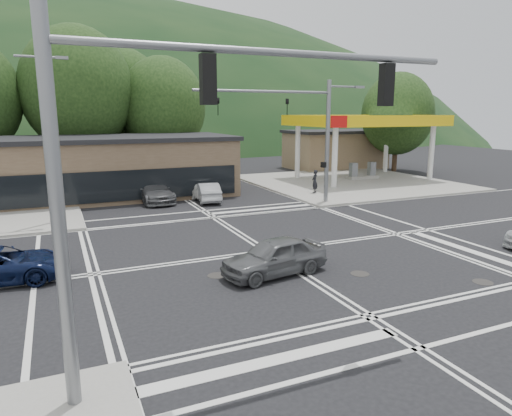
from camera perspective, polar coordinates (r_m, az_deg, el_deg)
name	(u,v)px	position (r m, az deg, el deg)	size (l,w,h in m)	color
ground	(267,251)	(20.05, 1.35, -5.43)	(120.00, 120.00, 0.00)	black
sidewalk_ne	(350,182)	(40.19, 11.68, 3.17)	(16.00, 16.00, 0.15)	gray
gas_station_canopy	(365,123)	(41.75, 13.44, 10.26)	(12.32, 8.34, 5.75)	silver
convenience_store	(335,151)	(50.99, 9.85, 7.09)	(10.00, 6.00, 3.80)	#846B4F
commercial_row	(58,171)	(34.54, -23.47, 4.28)	(24.00, 8.00, 4.00)	brown
hill_north	(93,140)	(107.79, -19.66, 7.97)	(252.00, 126.00, 140.00)	black
tree_n_b	(77,90)	(41.42, -21.45, 13.58)	(9.00, 9.00, 12.98)	#382619
tree_n_c	(163,107)	(42.33, -11.60, 12.32)	(7.60, 7.60, 10.87)	#382619
tree_n_e	(121,100)	(45.75, -16.51, 12.84)	(8.40, 8.40, 11.98)	#382619
tree_ne	(397,114)	(49.27, 17.26, 11.18)	(7.20, 7.20, 9.99)	#382619
streetlight_nw	(46,130)	(26.33, -24.73, 8.81)	(2.50, 0.25, 9.00)	slate
signal_mast_ne	(311,127)	(29.67, 6.90, 10.05)	(11.65, 0.30, 8.00)	slate
signal_mast_sw	(152,155)	(9.33, -12.84, 6.46)	(9.14, 0.28, 8.00)	slate
car_grey_center	(274,256)	(17.07, 2.31, -6.07)	(1.66, 4.12, 1.40)	#56585B
car_queue_a	(208,192)	(31.38, -6.07, 2.02)	(1.36, 3.90, 1.28)	#9B9EA2
car_queue_b	(197,188)	(33.06, -7.44, 2.52)	(1.57, 3.90, 1.33)	silver
car_northbound	(153,191)	(31.78, -12.70, 2.08)	(2.04, 5.02, 1.46)	#535558
pedestrian	(315,181)	(33.87, 7.35, 3.32)	(0.62, 0.41, 1.69)	black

